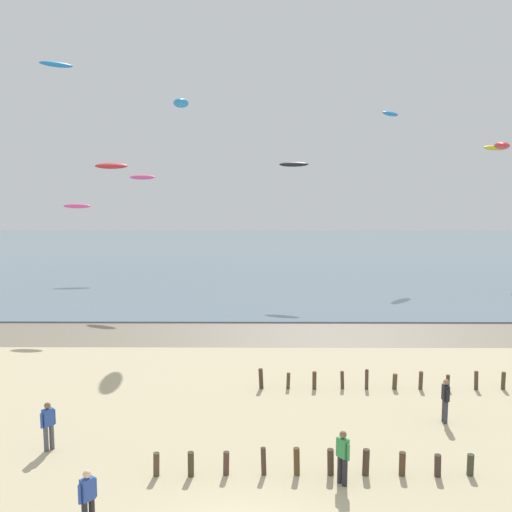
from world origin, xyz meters
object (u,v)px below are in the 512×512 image
object	(u,v)px
kite_aloft_7	(56,64)
kite_aloft_5	(294,164)
kite_aloft_0	(495,148)
kite_aloft_8	(77,206)
person_left_flank	(445,399)
kite_aloft_4	(111,166)
kite_aloft_3	(142,177)
person_mid_beach	(88,498)
kite_aloft_6	(390,114)
kite_aloft_2	(181,103)
person_nearest_camera	(343,456)
kite_aloft_9	(502,146)
person_right_flank	(48,425)

from	to	relation	value
kite_aloft_7	kite_aloft_5	bearing A→B (deg)	119.18
kite_aloft_0	kite_aloft_8	size ratio (longest dim) A/B	1.74
person_left_flank	kite_aloft_8	distance (m)	25.97
kite_aloft_4	kite_aloft_5	bearing A→B (deg)	-36.95
kite_aloft_3	kite_aloft_5	bearing A→B (deg)	-139.91
person_mid_beach	kite_aloft_3	world-z (taller)	kite_aloft_3
person_mid_beach	kite_aloft_4	world-z (taller)	kite_aloft_4
kite_aloft_0	kite_aloft_8	xyz separation A→B (m)	(-34.78, -20.49, -4.76)
kite_aloft_4	kite_aloft_6	world-z (taller)	kite_aloft_6
kite_aloft_5	kite_aloft_2	bearing A→B (deg)	-110.75
kite_aloft_2	kite_aloft_3	bearing A→B (deg)	27.11
kite_aloft_3	kite_aloft_8	size ratio (longest dim) A/B	1.24
person_left_flank	kite_aloft_8	bearing A→B (deg)	138.88
person_nearest_camera	kite_aloft_4	distance (m)	46.41
kite_aloft_3	kite_aloft_5	world-z (taller)	kite_aloft_5
person_nearest_camera	person_left_flank	distance (m)	6.58
kite_aloft_3	kite_aloft_9	size ratio (longest dim) A/B	0.69
person_left_flank	kite_aloft_6	distance (m)	40.01
person_right_flank	kite_aloft_2	distance (m)	24.12
person_left_flank	kite_aloft_6	world-z (taller)	kite_aloft_6
person_right_flank	kite_aloft_6	xyz separation A→B (m)	(19.89, 39.27, 14.65)
kite_aloft_3	kite_aloft_0	bearing A→B (deg)	-133.41
kite_aloft_6	kite_aloft_0	bearing A→B (deg)	129.38
kite_aloft_7	kite_aloft_6	bearing A→B (deg)	142.92
kite_aloft_0	kite_aloft_2	bearing A→B (deg)	4.29
kite_aloft_2	kite_aloft_9	xyz separation A→B (m)	(22.66, 4.30, -2.48)
kite_aloft_5	person_right_flank	bearing A→B (deg)	-89.52
kite_aloft_0	person_right_flank	bearing A→B (deg)	22.17
kite_aloft_0	kite_aloft_8	bearing A→B (deg)	0.14
kite_aloft_4	kite_aloft_8	distance (m)	21.20
kite_aloft_8	kite_aloft_9	size ratio (longest dim) A/B	0.56
kite_aloft_5	kite_aloft_9	world-z (taller)	kite_aloft_9
person_mid_beach	kite_aloft_6	world-z (taller)	kite_aloft_6
kite_aloft_2	kite_aloft_4	distance (m)	22.19
kite_aloft_7	kite_aloft_8	xyz separation A→B (m)	(7.31, -19.10, -12.42)
person_nearest_camera	kite_aloft_3	xyz separation A→B (m)	(-11.42, 28.23, 8.52)
kite_aloft_0	kite_aloft_8	world-z (taller)	kite_aloft_0
kite_aloft_5	kite_aloft_8	bearing A→B (deg)	-125.05
person_mid_beach	kite_aloft_5	world-z (taller)	kite_aloft_5
person_mid_beach	kite_aloft_0	xyz separation A→B (m)	(27.51, 44.19, 11.41)
person_nearest_camera	kite_aloft_5	distance (m)	33.09
kite_aloft_2	kite_aloft_7	world-z (taller)	kite_aloft_7
person_right_flank	kite_aloft_6	world-z (taller)	kite_aloft_6
person_left_flank	person_right_flank	distance (m)	14.58
kite_aloft_2	kite_aloft_9	bearing A→B (deg)	-84.67
person_nearest_camera	kite_aloft_0	world-z (taller)	kite_aloft_0
person_right_flank	kite_aloft_4	xyz separation A→B (m)	(-7.38, 39.75, 9.67)
kite_aloft_6	person_right_flank	bearing A→B (deg)	11.51
person_nearest_camera	person_mid_beach	xyz separation A→B (m)	(-7.07, -2.48, 0.00)
person_right_flank	kite_aloft_2	world-z (taller)	kite_aloft_2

